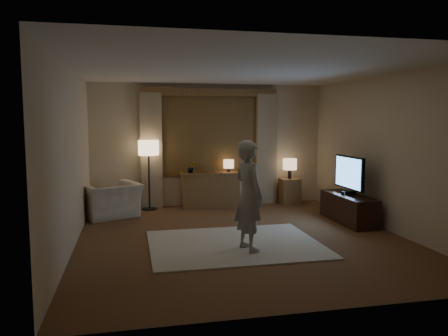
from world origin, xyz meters
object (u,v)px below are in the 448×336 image
object	(u,v)px
side_table	(289,191)
tv_stand	(348,208)
armchair	(110,200)
person	(249,195)
sideboard	(210,191)

from	to	relation	value
side_table	tv_stand	xyz separation A→B (m)	(0.42, -1.85, -0.03)
armchair	person	distance (m)	3.32
armchair	person	size ratio (longest dim) A/B	0.65
side_table	tv_stand	distance (m)	1.90
armchair	side_table	distance (m)	3.83
side_table	tv_stand	size ratio (longest dim) A/B	0.40
side_table	tv_stand	bearing A→B (deg)	-77.11
armchair	tv_stand	distance (m)	4.42
tv_stand	side_table	bearing A→B (deg)	102.89
sideboard	side_table	world-z (taller)	sideboard
armchair	person	xyz separation A→B (m)	(1.99, -2.62, 0.47)
sideboard	person	distance (m)	3.24
sideboard	tv_stand	bearing A→B (deg)	-41.11
sideboard	person	bearing A→B (deg)	-90.80
armchair	side_table	world-z (taller)	armchair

